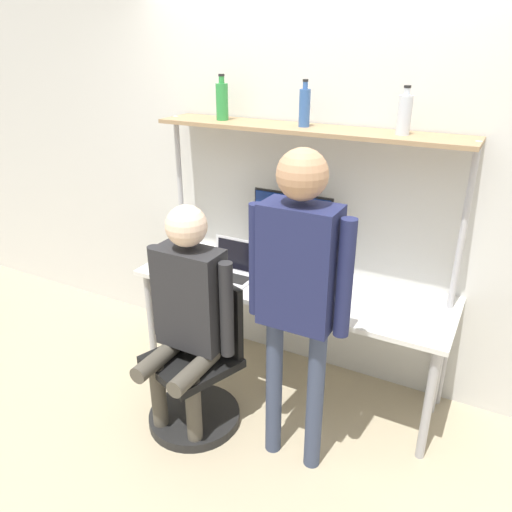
{
  "coord_description": "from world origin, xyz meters",
  "views": [
    {
      "loc": [
        1.14,
        -2.25,
        2.18
      ],
      "look_at": [
        -0.02,
        -0.08,
        1.11
      ],
      "focal_mm": 35.0,
      "sensor_mm": 36.0,
      "label": 1
    }
  ],
  "objects_px": {
    "monitor": "(292,228)",
    "laptop": "(233,265)",
    "cell_phone": "(262,284)",
    "bottle_blue": "(305,107)",
    "office_chair": "(198,381)",
    "person_seated": "(187,305)",
    "person_standing": "(298,278)",
    "bottle_clear": "(404,114)",
    "bottle_green": "(222,101)"
  },
  "relations": [
    {
      "from": "bottle_blue",
      "to": "bottle_green",
      "type": "height_order",
      "value": "bottle_green"
    },
    {
      "from": "monitor",
      "to": "laptop",
      "type": "bearing_deg",
      "value": -142.18
    },
    {
      "from": "office_chair",
      "to": "bottle_green",
      "type": "xyz_separation_m",
      "value": [
        -0.24,
        0.74,
        1.55
      ]
    },
    {
      "from": "cell_phone",
      "to": "bottle_clear",
      "type": "relative_size",
      "value": 0.59
    },
    {
      "from": "laptop",
      "to": "person_seated",
      "type": "bearing_deg",
      "value": -85.91
    },
    {
      "from": "laptop",
      "to": "office_chair",
      "type": "xyz_separation_m",
      "value": [
        0.06,
        -0.53,
        -0.54
      ]
    },
    {
      "from": "cell_phone",
      "to": "bottle_blue",
      "type": "bearing_deg",
      "value": 62.44
    },
    {
      "from": "office_chair",
      "to": "person_standing",
      "type": "height_order",
      "value": "person_standing"
    },
    {
      "from": "person_seated",
      "to": "bottle_blue",
      "type": "xyz_separation_m",
      "value": [
        0.33,
        0.79,
        1.0
      ]
    },
    {
      "from": "laptop",
      "to": "office_chair",
      "type": "height_order",
      "value": "laptop"
    },
    {
      "from": "person_standing",
      "to": "bottle_green",
      "type": "bearing_deg",
      "value": 139.25
    },
    {
      "from": "monitor",
      "to": "person_standing",
      "type": "xyz_separation_m",
      "value": [
        0.39,
        -0.78,
        0.07
      ]
    },
    {
      "from": "office_chair",
      "to": "person_seated",
      "type": "relative_size",
      "value": 0.66
    },
    {
      "from": "monitor",
      "to": "person_seated",
      "type": "bearing_deg",
      "value": -107.91
    },
    {
      "from": "laptop",
      "to": "bottle_blue",
      "type": "xyz_separation_m",
      "value": [
        0.37,
        0.21,
        1.0
      ]
    },
    {
      "from": "bottle_green",
      "to": "office_chair",
      "type": "bearing_deg",
      "value": -72.11
    },
    {
      "from": "monitor",
      "to": "laptop",
      "type": "relative_size",
      "value": 1.66
    },
    {
      "from": "person_seated",
      "to": "bottle_green",
      "type": "height_order",
      "value": "bottle_green"
    },
    {
      "from": "cell_phone",
      "to": "office_chair",
      "type": "xyz_separation_m",
      "value": [
        -0.18,
        -0.48,
        -0.48
      ]
    },
    {
      "from": "person_seated",
      "to": "person_standing",
      "type": "height_order",
      "value": "person_standing"
    },
    {
      "from": "cell_phone",
      "to": "bottle_green",
      "type": "height_order",
      "value": "bottle_green"
    },
    {
      "from": "laptop",
      "to": "office_chair",
      "type": "distance_m",
      "value": 0.76
    },
    {
      "from": "person_seated",
      "to": "person_standing",
      "type": "bearing_deg",
      "value": 2.69
    },
    {
      "from": "bottle_clear",
      "to": "laptop",
      "type": "bearing_deg",
      "value": -167.53
    },
    {
      "from": "person_standing",
      "to": "bottle_green",
      "type": "height_order",
      "value": "bottle_green"
    },
    {
      "from": "cell_phone",
      "to": "person_seated",
      "type": "height_order",
      "value": "person_seated"
    },
    {
      "from": "cell_phone",
      "to": "laptop",
      "type": "bearing_deg",
      "value": 167.23
    },
    {
      "from": "cell_phone",
      "to": "office_chair",
      "type": "distance_m",
      "value": 0.7
    },
    {
      "from": "bottle_green",
      "to": "person_standing",
      "type": "bearing_deg",
      "value": -40.75
    },
    {
      "from": "person_standing",
      "to": "bottle_blue",
      "type": "xyz_separation_m",
      "value": [
        -0.32,
        0.76,
        0.7
      ]
    },
    {
      "from": "person_standing",
      "to": "bottle_blue",
      "type": "bearing_deg",
      "value": 112.87
    },
    {
      "from": "cell_phone",
      "to": "person_seated",
      "type": "xyz_separation_m",
      "value": [
        -0.2,
        -0.52,
        0.06
      ]
    },
    {
      "from": "person_seated",
      "to": "office_chair",
      "type": "bearing_deg",
      "value": 72.43
    },
    {
      "from": "monitor",
      "to": "bottle_green",
      "type": "xyz_separation_m",
      "value": [
        -0.49,
        -0.03,
        0.77
      ]
    },
    {
      "from": "cell_phone",
      "to": "person_standing",
      "type": "distance_m",
      "value": 0.76
    },
    {
      "from": "monitor",
      "to": "cell_phone",
      "type": "height_order",
      "value": "monitor"
    },
    {
      "from": "monitor",
      "to": "office_chair",
      "type": "distance_m",
      "value": 1.12
    },
    {
      "from": "monitor",
      "to": "laptop",
      "type": "distance_m",
      "value": 0.45
    },
    {
      "from": "office_chair",
      "to": "person_seated",
      "type": "bearing_deg",
      "value": -107.57
    },
    {
      "from": "office_chair",
      "to": "person_standing",
      "type": "xyz_separation_m",
      "value": [
        0.64,
        -0.01,
        0.85
      ]
    },
    {
      "from": "cell_phone",
      "to": "person_standing",
      "type": "height_order",
      "value": "person_standing"
    },
    {
      "from": "laptop",
      "to": "cell_phone",
      "type": "bearing_deg",
      "value": -12.77
    },
    {
      "from": "office_chair",
      "to": "monitor",
      "type": "bearing_deg",
      "value": 72.07
    },
    {
      "from": "office_chair",
      "to": "laptop",
      "type": "bearing_deg",
      "value": 95.9
    },
    {
      "from": "bottle_blue",
      "to": "person_standing",
      "type": "bearing_deg",
      "value": -67.13
    },
    {
      "from": "bottle_blue",
      "to": "office_chair",
      "type": "bearing_deg",
      "value": -113.21
    },
    {
      "from": "cell_phone",
      "to": "bottle_green",
      "type": "bearing_deg",
      "value": 148.08
    },
    {
      "from": "office_chair",
      "to": "bottle_clear",
      "type": "bearing_deg",
      "value": 39.87
    },
    {
      "from": "monitor",
      "to": "bottle_blue",
      "type": "relative_size",
      "value": 2.05
    },
    {
      "from": "bottle_blue",
      "to": "bottle_green",
      "type": "distance_m",
      "value": 0.56
    }
  ]
}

